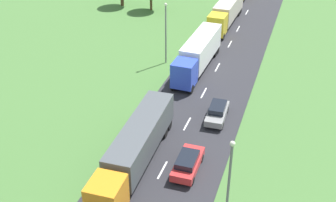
{
  "coord_description": "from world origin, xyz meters",
  "views": [
    {
      "loc": [
        9.49,
        8.03,
        23.67
      ],
      "look_at": [
        -1.75,
        41.54,
        2.79
      ],
      "focal_mm": 46.04,
      "sensor_mm": 36.0,
      "label": 1
    }
  ],
  "objects_px": {
    "truck_third": "(198,53)",
    "lamppost_second": "(229,184)",
    "truck_second": "(136,146)",
    "car_fifth": "(217,112)",
    "car_fourth": "(188,163)",
    "truck_fourth": "(226,11)",
    "lamppost_third": "(166,30)"
  },
  "relations": [
    {
      "from": "truck_second",
      "to": "lamppost_third",
      "type": "bearing_deg",
      "value": 101.84
    },
    {
      "from": "lamppost_second",
      "to": "lamppost_third",
      "type": "relative_size",
      "value": 1.01
    },
    {
      "from": "truck_second",
      "to": "car_fourth",
      "type": "height_order",
      "value": "truck_second"
    },
    {
      "from": "truck_third",
      "to": "lamppost_third",
      "type": "xyz_separation_m",
      "value": [
        -4.34,
        0.57,
        2.15
      ]
    },
    {
      "from": "truck_fourth",
      "to": "car_fifth",
      "type": "distance_m",
      "value": 27.19
    },
    {
      "from": "truck_third",
      "to": "car_fourth",
      "type": "distance_m",
      "value": 19.53
    },
    {
      "from": "truck_second",
      "to": "truck_third",
      "type": "height_order",
      "value": "truck_third"
    },
    {
      "from": "truck_second",
      "to": "truck_fourth",
      "type": "xyz_separation_m",
      "value": [
        0.1,
        36.15,
        0.1
      ]
    },
    {
      "from": "truck_second",
      "to": "lamppost_second",
      "type": "distance_m",
      "value": 10.22
    },
    {
      "from": "truck_fourth",
      "to": "car_fourth",
      "type": "xyz_separation_m",
      "value": [
        4.24,
        -35.42,
        -1.28
      ]
    },
    {
      "from": "truck_third",
      "to": "truck_fourth",
      "type": "xyz_separation_m",
      "value": [
        0.02,
        16.41,
        -0.06
      ]
    },
    {
      "from": "car_fourth",
      "to": "truck_third",
      "type": "bearing_deg",
      "value": 102.62
    },
    {
      "from": "car_fourth",
      "to": "lamppost_third",
      "type": "height_order",
      "value": "lamppost_third"
    },
    {
      "from": "truck_third",
      "to": "car_fifth",
      "type": "distance_m",
      "value": 11.46
    },
    {
      "from": "truck_second",
      "to": "lamppost_third",
      "type": "distance_m",
      "value": 20.88
    },
    {
      "from": "truck_fourth",
      "to": "car_fifth",
      "type": "height_order",
      "value": "truck_fourth"
    },
    {
      "from": "lamppost_third",
      "to": "truck_third",
      "type": "bearing_deg",
      "value": -7.43
    },
    {
      "from": "truck_second",
      "to": "car_fifth",
      "type": "distance_m",
      "value": 10.68
    },
    {
      "from": "car_fourth",
      "to": "truck_fourth",
      "type": "bearing_deg",
      "value": 96.82
    },
    {
      "from": "truck_third",
      "to": "car_fifth",
      "type": "height_order",
      "value": "truck_third"
    },
    {
      "from": "truck_second",
      "to": "car_fifth",
      "type": "relative_size",
      "value": 3.19
    },
    {
      "from": "truck_third",
      "to": "truck_fourth",
      "type": "height_order",
      "value": "truck_third"
    },
    {
      "from": "car_fourth",
      "to": "lamppost_second",
      "type": "distance_m",
      "value": 7.89
    },
    {
      "from": "truck_third",
      "to": "lamppost_second",
      "type": "relative_size",
      "value": 1.65
    },
    {
      "from": "car_fifth",
      "to": "lamppost_third",
      "type": "height_order",
      "value": "lamppost_third"
    },
    {
      "from": "truck_second",
      "to": "car_fifth",
      "type": "bearing_deg",
      "value": 62.59
    },
    {
      "from": "truck_second",
      "to": "lamppost_second",
      "type": "bearing_deg",
      "value": -28.88
    },
    {
      "from": "car_fourth",
      "to": "lamppost_second",
      "type": "height_order",
      "value": "lamppost_second"
    },
    {
      "from": "truck_second",
      "to": "car_fifth",
      "type": "height_order",
      "value": "truck_second"
    },
    {
      "from": "truck_third",
      "to": "truck_fourth",
      "type": "bearing_deg",
      "value": 89.93
    },
    {
      "from": "truck_third",
      "to": "lamppost_second",
      "type": "xyz_separation_m",
      "value": [
        8.63,
        -24.54,
        2.21
      ]
    },
    {
      "from": "truck_second",
      "to": "lamppost_second",
      "type": "xyz_separation_m",
      "value": [
        8.71,
        -4.8,
        2.37
      ]
    }
  ]
}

